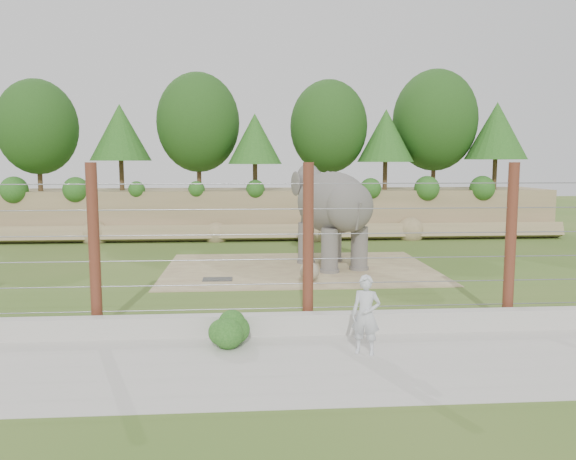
{
  "coord_description": "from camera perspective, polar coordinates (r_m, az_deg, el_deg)",
  "views": [
    {
      "loc": [
        -1.46,
        -17.67,
        4.02
      ],
      "look_at": [
        0.0,
        2.0,
        1.6
      ],
      "focal_mm": 35.0,
      "sensor_mm": 36.0,
      "label": 1
    }
  ],
  "objects": [
    {
      "name": "barrier_fence",
      "position": [
        13.41,
        2.05,
        -1.68
      ],
      "size": [
        20.26,
        0.26,
        4.0
      ],
      "color": "brown",
      "rests_on": "ground"
    },
    {
      "name": "drain_grate",
      "position": [
        19.29,
        -7.17,
        -4.98
      ],
      "size": [
        1.0,
        0.6,
        0.03
      ],
      "primitive_type": "cube",
      "color": "#262628",
      "rests_on": "dirt_patch"
    },
    {
      "name": "retaining_wall",
      "position": [
        13.3,
        2.26,
        -9.48
      ],
      "size": [
        26.0,
        0.35,
        0.5
      ],
      "primitive_type": "cube",
      "color": "beige",
      "rests_on": "ground"
    },
    {
      "name": "dirt_patch",
      "position": [
        21.15,
        1.15,
        -3.94
      ],
      "size": [
        10.0,
        7.0,
        0.02
      ],
      "primitive_type": "cube",
      "color": "#8E7253",
      "rests_on": "ground"
    },
    {
      "name": "walkway",
      "position": [
        11.5,
        3.41,
        -13.47
      ],
      "size": [
        26.0,
        4.0,
        0.01
      ],
      "primitive_type": "cube",
      "color": "beige",
      "rests_on": "ground"
    },
    {
      "name": "stone_ball",
      "position": [
        18.88,
        2.18,
        -4.23
      ],
      "size": [
        0.65,
        0.65,
        0.65
      ],
      "primitive_type": "sphere",
      "color": "gray",
      "rests_on": "dirt_patch"
    },
    {
      "name": "walkway_shrub",
      "position": [
        12.42,
        -5.89,
        -9.96
      ],
      "size": [
        0.8,
        0.8,
        0.8
      ],
      "primitive_type": "sphere",
      "color": "#1D5319",
      "rests_on": "walkway"
    },
    {
      "name": "back_embankment",
      "position": [
        30.42,
        -0.38,
        6.89
      ],
      "size": [
        30.0,
        5.52,
        8.77
      ],
      "color": "olive",
      "rests_on": "ground"
    },
    {
      "name": "elephant",
      "position": [
        21.37,
        4.5,
        1.29
      ],
      "size": [
        3.44,
        5.1,
        3.8
      ],
      "primitive_type": null,
      "rotation": [
        0.0,
        0.0,
        0.33
      ],
      "color": "#5D5852",
      "rests_on": "ground"
    },
    {
      "name": "zookeeper",
      "position": [
        11.92,
        7.91,
        -8.53
      ],
      "size": [
        0.72,
        0.61,
        1.67
      ],
      "primitive_type": "imported",
      "rotation": [
        0.0,
        0.0,
        -0.42
      ],
      "color": "#A3A9AC",
      "rests_on": "walkway"
    },
    {
      "name": "ground",
      "position": [
        18.18,
        0.47,
        -5.78
      ],
      "size": [
        90.0,
        90.0,
        0.0
      ],
      "primitive_type": "plane",
      "color": "#3E6620",
      "rests_on": "ground"
    }
  ]
}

